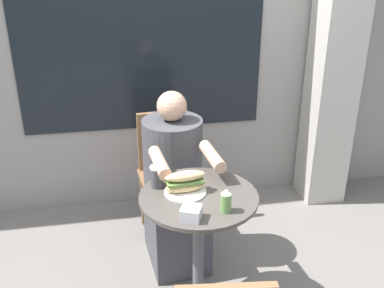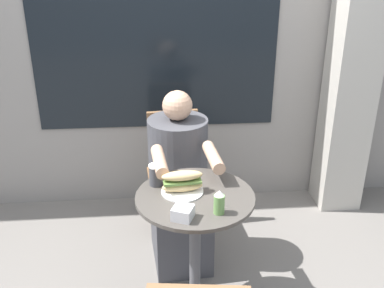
{
  "view_description": "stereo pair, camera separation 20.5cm",
  "coord_description": "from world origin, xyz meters",
  "views": [
    {
      "loc": [
        -0.38,
        -1.92,
        1.92
      ],
      "look_at": [
        0.0,
        0.19,
        0.95
      ],
      "focal_mm": 42.0,
      "sensor_mm": 36.0,
      "label": 1
    },
    {
      "loc": [
        -0.18,
        -1.95,
        1.92
      ],
      "look_at": [
        0.0,
        0.19,
        0.95
      ],
      "focal_mm": 42.0,
      "sensor_mm": 36.0,
      "label": 2
    }
  ],
  "objects": [
    {
      "name": "storefront_wall",
      "position": [
        -0.0,
        1.3,
        1.4
      ],
      "size": [
        8.0,
        0.09,
        2.8
      ],
      "color": "gray",
      "rests_on": "ground_plane"
    },
    {
      "name": "lattice_pillar",
      "position": [
        1.23,
        1.09,
        1.2
      ],
      "size": [
        0.31,
        0.31,
        2.4
      ],
      "color": "#B2ADA3",
      "rests_on": "ground_plane"
    },
    {
      "name": "cafe_table",
      "position": [
        0.0,
        0.0,
        0.54
      ],
      "size": [
        0.61,
        0.61,
        0.75
      ],
      "color": "#47423D",
      "rests_on": "ground_plane"
    },
    {
      "name": "diner_chair",
      "position": [
        -0.07,
        0.85,
        0.52
      ],
      "size": [
        0.41,
        0.41,
        0.87
      ],
      "rotation": [
        0.0,
        0.0,
        3.23
      ],
      "color": "brown",
      "rests_on": "ground_plane"
    },
    {
      "name": "seated_diner",
      "position": [
        -0.05,
        0.5,
        0.49
      ],
      "size": [
        0.41,
        0.67,
        1.13
      ],
      "rotation": [
        0.0,
        0.0,
        3.23
      ],
      "color": "#424247",
      "rests_on": "ground_plane"
    },
    {
      "name": "sandwich_on_plate",
      "position": [
        -0.06,
        0.04,
        0.8
      ],
      "size": [
        0.22,
        0.22,
        0.12
      ],
      "rotation": [
        0.0,
        0.0,
        0.09
      ],
      "color": "white",
      "rests_on": "cafe_table"
    },
    {
      "name": "drink_cup",
      "position": [
        -0.2,
        0.13,
        0.81
      ],
      "size": [
        0.07,
        0.07,
        0.12
      ],
      "color": "#424247",
      "rests_on": "cafe_table"
    },
    {
      "name": "napkin_box",
      "position": [
        -0.07,
        -0.2,
        0.78
      ],
      "size": [
        0.12,
        0.12,
        0.06
      ],
      "rotation": [
        0.0,
        0.0,
        -0.41
      ],
      "color": "silver",
      "rests_on": "cafe_table"
    },
    {
      "name": "condiment_bottle",
      "position": [
        0.1,
        -0.17,
        0.81
      ],
      "size": [
        0.05,
        0.05,
        0.12
      ],
      "color": "#66934C",
      "rests_on": "cafe_table"
    }
  ]
}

